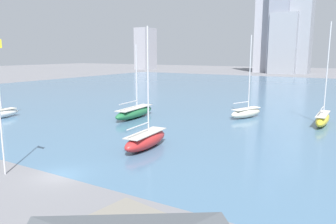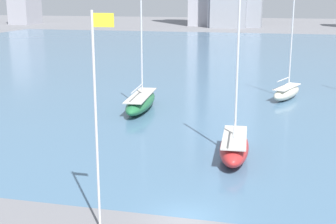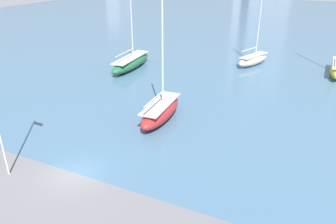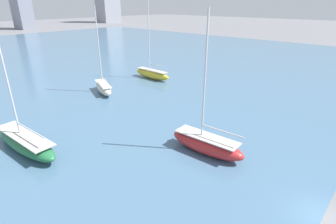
{
  "view_description": "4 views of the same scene",
  "coord_description": "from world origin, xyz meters",
  "px_view_note": "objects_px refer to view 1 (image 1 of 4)",
  "views": [
    {
      "loc": [
        22.58,
        -18.83,
        10.77
      ],
      "look_at": [
        4.41,
        11.59,
        4.41
      ],
      "focal_mm": 35.0,
      "sensor_mm": 36.0,
      "label": 1
    },
    {
      "loc": [
        4.83,
        -24.73,
        12.79
      ],
      "look_at": [
        -4.94,
        16.19,
        2.22
      ],
      "focal_mm": 50.0,
      "sensor_mm": 36.0,
      "label": 2
    },
    {
      "loc": [
        15.29,
        -15.68,
        14.68
      ],
      "look_at": [
        3.31,
        9.53,
        1.85
      ],
      "focal_mm": 35.0,
      "sensor_mm": 36.0,
      "label": 3
    },
    {
      "loc": [
        -17.8,
        -1.41,
        14.02
      ],
      "look_at": [
        2.4,
        16.91,
        2.62
      ],
      "focal_mm": 28.0,
      "sensor_mm": 36.0,
      "label": 4
    }
  ],
  "objects_px": {
    "sailboat_yellow": "(323,118)",
    "sailboat_red": "(146,140)",
    "sailboat_cream": "(246,112)",
    "sailboat_green": "(135,112)"
  },
  "relations": [
    {
      "from": "sailboat_cream",
      "to": "sailboat_green",
      "type": "distance_m",
      "value": 18.91
    },
    {
      "from": "sailboat_green",
      "to": "sailboat_cream",
      "type": "bearing_deg",
      "value": 26.72
    },
    {
      "from": "sailboat_green",
      "to": "sailboat_red",
      "type": "relative_size",
      "value": 0.89
    },
    {
      "from": "sailboat_green",
      "to": "sailboat_red",
      "type": "bearing_deg",
      "value": -53.5
    },
    {
      "from": "sailboat_cream",
      "to": "sailboat_green",
      "type": "height_order",
      "value": "sailboat_cream"
    },
    {
      "from": "sailboat_cream",
      "to": "sailboat_red",
      "type": "relative_size",
      "value": 1.0
    },
    {
      "from": "sailboat_green",
      "to": "sailboat_red",
      "type": "height_order",
      "value": "sailboat_red"
    },
    {
      "from": "sailboat_red",
      "to": "sailboat_cream",
      "type": "bearing_deg",
      "value": 76.22
    },
    {
      "from": "sailboat_yellow",
      "to": "sailboat_red",
      "type": "bearing_deg",
      "value": -123.32
    },
    {
      "from": "sailboat_cream",
      "to": "sailboat_yellow",
      "type": "distance_m",
      "value": 11.78
    }
  ]
}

